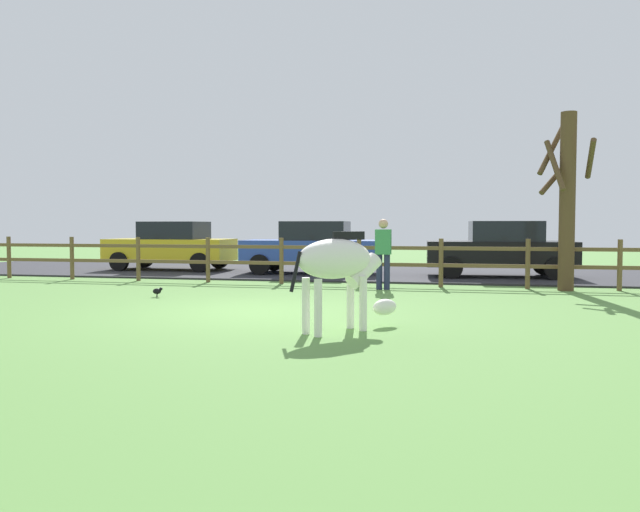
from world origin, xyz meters
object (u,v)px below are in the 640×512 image
(bare_tree, at_px, (567,197))
(zebra, at_px, (340,266))
(parked_car_yellow, at_px, (171,245))
(visitor_near_fence, at_px, (383,251))
(parked_car_black, at_px, (501,249))
(parked_car_blue, at_px, (312,247))
(crow_on_grass, at_px, (157,291))

(bare_tree, height_order, zebra, bare_tree)
(parked_car_yellow, bearing_deg, visitor_near_fence, -29.99)
(parked_car_black, bearing_deg, zebra, -106.26)
(bare_tree, bearing_deg, zebra, -121.53)
(bare_tree, bearing_deg, parked_car_black, 112.12)
(visitor_near_fence, bearing_deg, parked_car_blue, 124.52)
(crow_on_grass, xyz_separation_m, visitor_near_fence, (4.42, 2.54, 0.78))
(parked_car_yellow, bearing_deg, crow_on_grass, -66.47)
(parked_car_yellow, bearing_deg, zebra, -53.69)
(zebra, xyz_separation_m, parked_car_blue, (-2.65, 9.63, -0.08))
(bare_tree, relative_size, parked_car_black, 0.99)
(bare_tree, height_order, parked_car_black, bare_tree)
(parked_car_yellow, height_order, parked_car_blue, same)
(visitor_near_fence, bearing_deg, zebra, -89.24)
(parked_car_black, height_order, parked_car_blue, same)
(zebra, xyz_separation_m, visitor_near_fence, (-0.08, 5.89, -0.02))
(visitor_near_fence, bearing_deg, crow_on_grass, -150.10)
(parked_car_blue, bearing_deg, bare_tree, -24.78)
(bare_tree, relative_size, parked_car_blue, 1.00)
(parked_car_black, relative_size, visitor_near_fence, 2.50)
(zebra, relative_size, crow_on_grass, 7.35)
(visitor_near_fence, bearing_deg, parked_car_black, 52.08)
(zebra, distance_m, parked_car_yellow, 12.60)
(zebra, bearing_deg, parked_car_black, 73.74)
(zebra, xyz_separation_m, parked_car_yellow, (-7.46, 10.15, -0.08))
(bare_tree, height_order, parked_car_blue, bare_tree)
(bare_tree, bearing_deg, visitor_near_fence, -170.83)
(crow_on_grass, height_order, parked_car_blue, parked_car_blue)
(visitor_near_fence, bearing_deg, bare_tree, 9.17)
(zebra, relative_size, parked_car_black, 0.39)
(bare_tree, bearing_deg, parked_car_yellow, 162.60)
(zebra, height_order, crow_on_grass, zebra)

